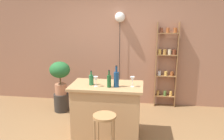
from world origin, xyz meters
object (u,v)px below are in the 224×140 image
object	(u,v)px
bottle_spirits_clear	(109,81)
wine_glass_center	(96,79)
potted_plant	(60,73)
pendant_globe_light	(120,18)
bar_stool	(105,127)
bottle_wine_red	(91,80)
spice_shelf	(166,64)
bottle_vinegar	(116,79)
plant_stool	(62,102)
wine_glass_left	(132,80)

from	to	relation	value
bottle_spirits_clear	wine_glass_center	size ratio (longest dim) A/B	1.69
potted_plant	pendant_globe_light	distance (m)	1.77
bar_stool	bottle_wine_red	distance (m)	0.87
bottle_spirits_clear	bottle_wine_red	distance (m)	0.32
spice_shelf	bottle_spirits_clear	size ratio (longest dim) A/B	6.86
spice_shelf	pendant_globe_light	size ratio (longest dim) A/B	0.90
potted_plant	bottle_vinegar	world-z (taller)	bottle_vinegar
bottle_vinegar	pendant_globe_light	size ratio (longest dim) A/B	0.16
spice_shelf	bar_stool	bearing A→B (deg)	-114.38
bar_stool	wine_glass_center	world-z (taller)	wine_glass_center
pendant_globe_light	bottle_vinegar	bearing A→B (deg)	-85.43
potted_plant	wine_glass_center	size ratio (longest dim) A/B	4.32
bottle_wine_red	potted_plant	bearing A→B (deg)	133.75
spice_shelf	plant_stool	bearing A→B (deg)	-164.60
plant_stool	wine_glass_left	xyz separation A→B (m)	(1.58, -0.95, 0.84)
bottle_spirits_clear	potted_plant	bearing A→B (deg)	139.63
bar_stool	potted_plant	bearing A→B (deg)	127.96
bottle_vinegar	wine_glass_center	world-z (taller)	bottle_vinegar
spice_shelf	pendant_globe_light	distance (m)	1.43
bottle_wine_red	bottle_vinegar	bearing A→B (deg)	-6.85
plant_stool	bottle_spirits_clear	world-z (taller)	bottle_spirits_clear
potted_plant	bottle_spirits_clear	distance (m)	1.61
wine_glass_center	spice_shelf	bearing A→B (deg)	52.97
wine_glass_center	wine_glass_left	bearing A→B (deg)	7.14
bar_stool	pendant_globe_light	world-z (taller)	pendant_globe_light
wine_glass_left	wine_glass_center	xyz separation A→B (m)	(-0.57, -0.07, 0.00)
bottle_spirits_clear	pendant_globe_light	world-z (taller)	pendant_globe_light
plant_stool	bar_stool	bearing A→B (deg)	-52.04
plant_stool	pendant_globe_light	xyz separation A→B (m)	(1.19, 0.64, 1.78)
spice_shelf	wine_glass_left	size ratio (longest dim) A/B	11.59
bar_stool	wine_glass_left	bearing A→B (deg)	62.24
bottle_spirits_clear	wine_glass_center	bearing A→B (deg)	177.80
wine_glass_left	pendant_globe_light	distance (m)	1.89
wine_glass_center	pendant_globe_light	size ratio (longest dim) A/B	0.08
spice_shelf	potted_plant	distance (m)	2.33
bottle_wine_red	wine_glass_left	distance (m)	0.67
plant_stool	potted_plant	xyz separation A→B (m)	(0.00, 0.00, 0.65)
bottle_spirits_clear	wine_glass_left	bearing A→B (deg)	12.53
pendant_globe_light	bottle_spirits_clear	bearing A→B (deg)	-89.28
potted_plant	wine_glass_left	size ratio (longest dim) A/B	4.32
potted_plant	bottle_wine_red	size ratio (longest dim) A/B	2.99
potted_plant	bottle_spirits_clear	world-z (taller)	bottle_spirits_clear
plant_stool	potted_plant	distance (m)	0.65
potted_plant	wine_glass_center	xyz separation A→B (m)	(1.00, -1.02, 0.19)
bar_stool	bottle_wine_red	xyz separation A→B (m)	(-0.33, 0.64, 0.49)
bottle_vinegar	wine_glass_center	distance (m)	0.32
bar_stool	pendant_globe_light	bearing A→B (deg)	91.19
bar_stool	wine_glass_center	bearing A→B (deg)	112.92
pendant_globe_light	wine_glass_center	bearing A→B (deg)	-96.59
bottle_vinegar	wine_glass_center	xyz separation A→B (m)	(-0.32, -0.03, -0.01)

